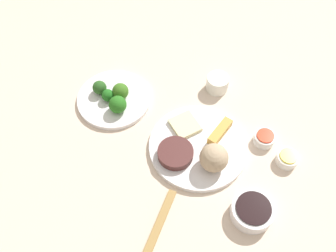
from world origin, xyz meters
TOP-DOWN VIEW (x-y plane):
  - tabletop at (0.00, 0.00)m, footprint 2.20×2.20m
  - main_plate at (-0.05, 0.01)m, footprint 0.27×0.27m
  - rice_scoop at (-0.04, 0.08)m, footprint 0.08×0.08m
  - spring_roll at (-0.12, 0.02)m, footprint 0.09×0.05m
  - crab_rangoon_wonton at (-0.06, -0.06)m, footprint 0.08×0.08m
  - stir_fry_heap at (0.02, 0.00)m, footprint 0.10×0.10m
  - broccoli_plate at (0.04, -0.27)m, footprint 0.22×0.22m
  - broccoli_floret_0 at (0.06, -0.31)m, footprint 0.04×0.04m
  - broccoli_floret_1 at (0.05, -0.22)m, footprint 0.05×0.05m
  - broccoli_floret_2 at (0.02, -0.26)m, footprint 0.05×0.05m
  - broccoli_floret_3 at (0.06, -0.27)m, footprint 0.04×0.04m
  - soy_sauce_bowl at (-0.03, 0.24)m, footprint 0.10×0.10m
  - soy_sauce_bowl_liquid at (-0.03, 0.24)m, footprint 0.09×0.09m
  - sauce_ramekin_sweet_and_sour at (-0.20, 0.11)m, footprint 0.06×0.06m
  - sauce_ramekin_sweet_and_sour_liquid at (-0.20, 0.11)m, footprint 0.05×0.05m
  - sauce_ramekin_hot_mustard at (-0.21, 0.19)m, footprint 0.06×0.06m
  - sauce_ramekin_hot_mustard_liquid at (-0.21, 0.19)m, footprint 0.05×0.05m
  - teacup at (-0.23, -0.11)m, footprint 0.07×0.07m
  - chopsticks_pair at (0.18, 0.12)m, footprint 0.19×0.12m

SIDE VIEW (x-z plane):
  - tabletop at x=0.00m, z-range 0.00..0.02m
  - chopsticks_pair at x=0.18m, z-range 0.02..0.03m
  - broccoli_plate at x=0.04m, z-range 0.02..0.03m
  - main_plate at x=-0.05m, z-range 0.02..0.04m
  - sauce_ramekin_sweet_and_sour at x=-0.20m, z-range 0.02..0.05m
  - sauce_ramekin_hot_mustard at x=-0.21m, z-range 0.02..0.05m
  - soy_sauce_bowl at x=-0.03m, z-range 0.02..0.06m
  - crab_rangoon_wonton at x=-0.06m, z-range 0.04..0.05m
  - teacup at x=-0.23m, z-range 0.02..0.07m
  - stir_fry_heap at x=0.02m, z-range 0.04..0.06m
  - spring_roll at x=-0.12m, z-range 0.04..0.06m
  - sauce_ramekin_sweet_and_sour_liquid at x=-0.20m, z-range 0.05..0.05m
  - sauce_ramekin_hot_mustard_liquid at x=-0.21m, z-range 0.05..0.05m
  - broccoli_floret_3 at x=0.06m, z-range 0.03..0.07m
  - broccoli_floret_0 at x=0.06m, z-range 0.03..0.08m
  - broccoli_floret_2 at x=0.02m, z-range 0.03..0.08m
  - broccoli_floret_1 at x=0.05m, z-range 0.03..0.09m
  - soy_sauce_bowl_liquid at x=-0.03m, z-range 0.06..0.06m
  - rice_scoop at x=-0.04m, z-range 0.04..0.11m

